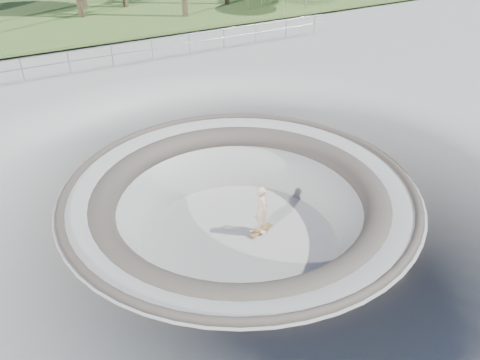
{
  "coord_description": "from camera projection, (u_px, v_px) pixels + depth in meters",
  "views": [
    {
      "loc": [
        -5.74,
        -9.88,
        7.38
      ],
      "look_at": [
        0.28,
        0.47,
        -0.1
      ],
      "focal_mm": 35.0,
      "sensor_mm": 36.0,
      "label": 1
    }
  ],
  "objects": [
    {
      "name": "skateboard",
      "position": [
        261.0,
        230.0,
        14.83
      ],
      "size": [
        0.93,
        0.46,
        0.09
      ],
      "color": "olive",
      "rests_on": "ground"
    },
    {
      "name": "distant_hills",
      "position": [
        44.0,
        19.0,
        60.83
      ],
      "size": [
        103.2,
        45.0,
        28.6
      ],
      "color": "brown",
      "rests_on": "ground"
    },
    {
      "name": "ground",
      "position": [
        240.0,
        187.0,
        13.6
      ],
      "size": [
        180.0,
        180.0,
        0.0
      ],
      "primitive_type": "plane",
      "color": "#979692",
      "rests_on": "ground"
    },
    {
      "name": "skate_bowl",
      "position": [
        240.0,
        236.0,
        14.57
      ],
      "size": [
        14.0,
        14.0,
        4.1
      ],
      "color": "#979692",
      "rests_on": "ground"
    },
    {
      "name": "skater",
      "position": [
        262.0,
        209.0,
        14.39
      ],
      "size": [
        0.5,
        0.66,
        1.62
      ],
      "primitive_type": "imported",
      "rotation": [
        0.0,
        0.0,
        1.36
      ],
      "color": "beige",
      "rests_on": "skateboard"
    },
    {
      "name": "safety_railing",
      "position": [
        112.0,
        56.0,
        22.03
      ],
      "size": [
        25.0,
        0.06,
        1.03
      ],
      "color": "gray",
      "rests_on": "ground"
    }
  ]
}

